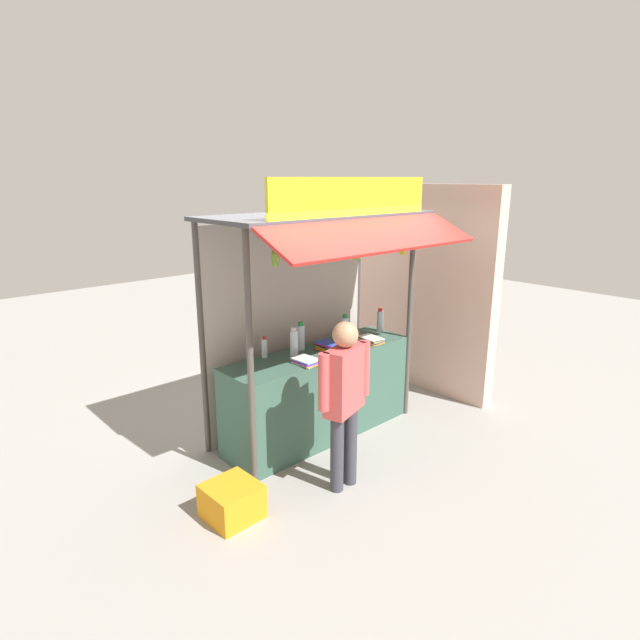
# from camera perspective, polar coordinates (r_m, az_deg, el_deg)

# --- Properties ---
(ground_plane) EXTENTS (20.00, 20.00, 0.00)m
(ground_plane) POSITION_cam_1_polar(r_m,az_deg,el_deg) (5.98, 0.00, -12.32)
(ground_plane) COLOR gray
(stall_counter) EXTENTS (2.25, 0.63, 0.97)m
(stall_counter) POSITION_cam_1_polar(r_m,az_deg,el_deg) (5.77, 0.00, -8.04)
(stall_counter) COLOR #385B4C
(stall_counter) RESTS_ON ground
(stall_structure) EXTENTS (2.45, 1.56, 2.78)m
(stall_structure) POSITION_cam_1_polar(r_m,az_deg,el_deg) (5.52, -1.11, 3.96)
(stall_structure) COLOR #4C4742
(stall_structure) RESTS_ON ground
(water_bottle_front_right) EXTENTS (0.09, 0.09, 0.31)m
(water_bottle_front_right) POSITION_cam_1_polar(r_m,az_deg,el_deg) (5.41, -2.87, -2.50)
(water_bottle_front_right) COLOR silver
(water_bottle_front_right) RESTS_ON stall_counter
(water_bottle_back_right) EXTENTS (0.09, 0.09, 0.31)m
(water_bottle_back_right) POSITION_cam_1_polar(r_m,az_deg,el_deg) (5.62, -2.12, -1.85)
(water_bottle_back_right) COLOR silver
(water_bottle_back_right) RESTS_ON stall_counter
(water_bottle_front_left) EXTENTS (0.08, 0.08, 0.30)m
(water_bottle_front_left) POSITION_cam_1_polar(r_m,az_deg,el_deg) (5.95, 2.73, -0.90)
(water_bottle_front_left) COLOR silver
(water_bottle_front_left) RESTS_ON stall_counter
(water_bottle_center) EXTENTS (0.08, 0.08, 0.28)m
(water_bottle_center) POSITION_cam_1_polar(r_m,az_deg,el_deg) (6.34, 6.59, -0.05)
(water_bottle_center) COLOR silver
(water_bottle_center) RESTS_ON stall_counter
(water_bottle_mid_right) EXTENTS (0.06, 0.06, 0.23)m
(water_bottle_mid_right) POSITION_cam_1_polar(r_m,az_deg,el_deg) (5.41, -6.11, -3.03)
(water_bottle_mid_right) COLOR silver
(water_bottle_mid_right) RESTS_ON stall_counter
(magazine_stack_far_right) EXTENTS (0.20, 0.27, 0.09)m
(magazine_stack_far_right) POSITION_cam_1_polar(r_m,az_deg,el_deg) (5.62, 0.87, -2.89)
(magazine_stack_far_right) COLOR red
(magazine_stack_far_right) RESTS_ON stall_counter
(magazine_stack_back_left) EXTENTS (0.20, 0.30, 0.06)m
(magazine_stack_back_left) POSITION_cam_1_polar(r_m,az_deg,el_deg) (5.93, 5.52, -2.15)
(magazine_stack_back_left) COLOR orange
(magazine_stack_back_left) RESTS_ON stall_counter
(magazine_stack_mid_left) EXTENTS (0.21, 0.28, 0.06)m
(magazine_stack_mid_left) POSITION_cam_1_polar(r_m,az_deg,el_deg) (5.22, -1.54, -4.53)
(magazine_stack_mid_left) COLOR white
(magazine_stack_mid_left) RESTS_ON stall_counter
(banana_bunch_leftmost) EXTENTS (0.10, 0.10, 0.26)m
(banana_bunch_leftmost) POSITION_cam_1_polar(r_m,az_deg,el_deg) (4.45, -4.87, 6.77)
(banana_bunch_leftmost) COLOR #332D23
(banana_bunch_inner_left) EXTENTS (0.09, 0.09, 0.29)m
(banana_bunch_inner_left) POSITION_cam_1_polar(r_m,az_deg,el_deg) (4.87, 1.19, 7.13)
(banana_bunch_inner_left) COLOR #332D23
(banana_bunch_rightmost) EXTENTS (0.10, 0.10, 0.33)m
(banana_bunch_rightmost) POSITION_cam_1_polar(r_m,az_deg,el_deg) (5.66, 9.08, 7.88)
(banana_bunch_rightmost) COLOR #332D23
(banana_bunch_inner_right) EXTENTS (0.10, 0.10, 0.31)m
(banana_bunch_inner_right) POSITION_cam_1_polar(r_m,az_deg,el_deg) (5.11, 3.97, 7.48)
(banana_bunch_inner_right) COLOR #332D23
(vendor_person) EXTENTS (0.60, 0.31, 1.59)m
(vendor_person) POSITION_cam_1_polar(r_m,az_deg,el_deg) (4.64, 2.71, -7.74)
(vendor_person) COLOR #383842
(vendor_person) RESTS_ON ground
(plastic_crate) EXTENTS (0.43, 0.43, 0.30)m
(plastic_crate) POSITION_cam_1_polar(r_m,az_deg,el_deg) (4.69, -9.64, -18.98)
(plastic_crate) COLOR orange
(plastic_crate) RESTS_ON ground
(neighbour_wall) EXTENTS (0.20, 2.40, 2.70)m
(neighbour_wall) POSITION_cam_1_polar(r_m,az_deg,el_deg) (7.15, 10.37, 3.59)
(neighbour_wall) COLOR beige
(neighbour_wall) RESTS_ON ground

